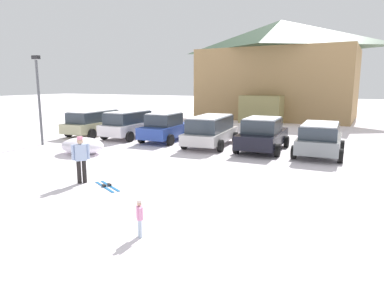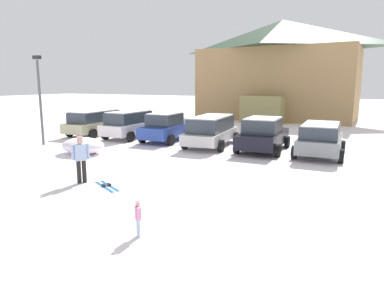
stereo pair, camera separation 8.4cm
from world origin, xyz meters
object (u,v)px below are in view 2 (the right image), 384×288
(parked_blue_hatchback, at_px, (166,127))
(skier_adult_in_blue_parka, at_px, (81,157))
(parked_black_sedan, at_px, (263,134))
(pair_of_skis, at_px, (107,186))
(skier_child_in_pink_snowsuit, at_px, (138,216))
(parked_grey_wagon, at_px, (320,138))
(lamp_post, at_px, (40,95))
(parked_white_suv, at_px, (129,124))
(parked_beige_suv, at_px, (95,122))
(plowed_snow_pile, at_px, (83,146))
(ski_lodge, at_px, (280,69))
(parked_silver_wagon, at_px, (211,130))

(parked_blue_hatchback, height_order, skier_adult_in_blue_parka, parked_blue_hatchback)
(parked_black_sedan, xyz_separation_m, pair_of_skis, (-3.14, -8.60, -0.85))
(parked_black_sedan, height_order, skier_child_in_pink_snowsuit, parked_black_sedan)
(parked_grey_wagon, bearing_deg, lamp_post, -165.28)
(parked_white_suv, bearing_deg, parked_grey_wagon, -1.92)
(parked_grey_wagon, distance_m, skier_adult_in_blue_parka, 11.11)
(parked_beige_suv, bearing_deg, plowed_snow_pile, -53.39)
(parked_beige_suv, distance_m, parked_black_sedan, 11.71)
(parked_white_suv, distance_m, parked_grey_wagon, 11.63)
(parked_white_suv, relative_size, parked_black_sedan, 0.92)
(parked_beige_suv, distance_m, skier_child_in_pink_snowsuit, 16.65)
(ski_lodge, xyz_separation_m, lamp_post, (-8.63, -21.77, -2.02))
(parked_beige_suv, xyz_separation_m, skier_adult_in_blue_parka, (7.47, -9.02, 0.04))
(ski_lodge, xyz_separation_m, parked_blue_hatchback, (-2.93, -17.58, -3.99))
(parked_beige_suv, distance_m, parked_white_suv, 2.90)
(parked_white_suv, xyz_separation_m, parked_grey_wagon, (11.62, -0.39, -0.06))
(pair_of_skis, bearing_deg, parked_silver_wagon, 88.76)
(ski_lodge, bearing_deg, parked_white_suv, -107.90)
(skier_adult_in_blue_parka, xyz_separation_m, skier_child_in_pink_snowsuit, (4.34, -2.70, -0.44))
(parked_black_sedan, bearing_deg, parked_white_suv, 177.74)
(skier_adult_in_blue_parka, relative_size, lamp_post, 0.33)
(parked_black_sedan, relative_size, plowed_snow_pile, 1.99)
(lamp_post, bearing_deg, parked_white_suv, 54.91)
(parked_beige_suv, distance_m, parked_grey_wagon, 14.53)
(pair_of_skis, bearing_deg, parked_blue_hatchback, 108.18)
(lamp_post, bearing_deg, parked_black_sedan, 18.22)
(lamp_post, bearing_deg, skier_adult_in_blue_parka, -32.22)
(pair_of_skis, relative_size, lamp_post, 0.29)
(parked_beige_suv, bearing_deg, pair_of_skis, -46.40)
(parked_grey_wagon, xyz_separation_m, skier_child_in_pink_snowsuit, (-2.71, -11.29, -0.36))
(parked_white_suv, xyz_separation_m, skier_child_in_pink_snowsuit, (8.91, -11.68, -0.42))
(ski_lodge, height_order, parked_beige_suv, ski_lodge)
(pair_of_skis, bearing_deg, parked_white_suv, 122.34)
(parked_black_sedan, xyz_separation_m, skier_adult_in_blue_parka, (-4.24, -8.63, 0.07))
(parked_white_suv, height_order, pair_of_skis, parked_white_suv)
(pair_of_skis, height_order, lamp_post, lamp_post)
(skier_adult_in_blue_parka, height_order, skier_child_in_pink_snowsuit, skier_adult_in_blue_parka)
(pair_of_skis, relative_size, plowed_snow_pile, 0.65)
(parked_beige_suv, height_order, lamp_post, lamp_post)
(parked_silver_wagon, relative_size, pair_of_skis, 3.39)
(parked_black_sedan, xyz_separation_m, plowed_snow_pile, (-7.88, -4.76, -0.47))
(parked_silver_wagon, bearing_deg, lamp_post, -155.97)
(skier_child_in_pink_snowsuit, distance_m, pair_of_skis, 4.27)
(plowed_snow_pile, bearing_deg, skier_adult_in_blue_parka, -46.72)
(parked_white_suv, distance_m, lamp_post, 5.50)
(pair_of_skis, xyz_separation_m, plowed_snow_pile, (-4.74, 3.84, 0.39))
(parked_grey_wagon, xyz_separation_m, lamp_post, (-14.59, -3.83, 1.97))
(parked_grey_wagon, bearing_deg, skier_child_in_pink_snowsuit, -103.51)
(ski_lodge, height_order, parked_grey_wagon, ski_lodge)
(skier_child_in_pink_snowsuit, bearing_deg, parked_silver_wagon, 105.03)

